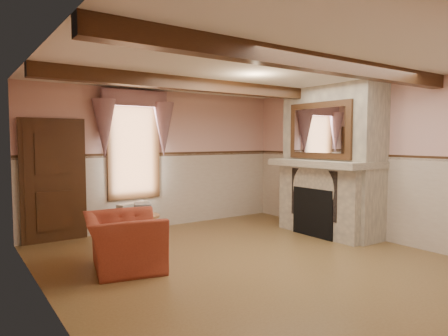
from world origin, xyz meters
TOP-DOWN VIEW (x-y plane):
  - floor at (0.00, 0.00)m, footprint 5.50×6.00m
  - ceiling at (0.00, 0.00)m, footprint 5.50×6.00m
  - wall_back at (0.00, 3.00)m, footprint 5.50×0.02m
  - wall_left at (-2.75, 0.00)m, footprint 0.02×6.00m
  - wall_right at (2.75, 0.00)m, footprint 0.02×6.00m
  - wainscot at (0.00, 0.00)m, footprint 5.50×6.00m
  - chair_rail at (0.00, 0.00)m, footprint 5.50×6.00m
  - firebox at (2.00, 0.60)m, footprint 0.20×0.95m
  - armchair at (-1.64, 0.81)m, footprint 1.26×1.37m
  - side_table at (-0.98, 1.66)m, footprint 0.65×0.65m
  - book_stack at (-0.99, 1.65)m, footprint 0.35×0.39m
  - radiator at (-0.74, 2.70)m, footprint 0.71×0.45m
  - bowl at (2.24, 0.60)m, footprint 0.36×0.36m
  - mantel_clock at (2.24, 1.40)m, footprint 0.14×0.24m
  - oil_lamp at (2.24, 0.96)m, footprint 0.11×0.11m
  - candle_red at (2.24, -0.20)m, footprint 0.06×0.06m
  - jar_yellow at (2.24, -0.02)m, footprint 0.06×0.06m
  - fireplace at (2.42, 0.60)m, footprint 0.85×2.00m
  - mantel at (2.24, 0.60)m, footprint 1.05×2.05m
  - overmantel_mirror at (2.06, 0.60)m, footprint 0.06×1.44m
  - door at (-2.10, 2.94)m, footprint 1.10×0.10m
  - window at (-0.60, 2.97)m, footprint 1.06×0.08m
  - window_drapes at (-0.60, 2.88)m, footprint 1.30×0.14m
  - ceiling_beam_front at (0.00, -1.20)m, footprint 5.50×0.18m
  - ceiling_beam_back at (0.00, 1.20)m, footprint 5.50×0.18m

SIDE VIEW (x-z plane):
  - floor at x=0.00m, z-range -0.01..0.01m
  - side_table at x=-0.98m, z-range 0.00..0.55m
  - radiator at x=-0.74m, z-range 0.00..0.60m
  - armchair at x=-1.64m, z-range 0.00..0.76m
  - firebox at x=2.00m, z-range 0.00..0.90m
  - book_stack at x=-0.99m, z-range 0.55..0.75m
  - wainscot at x=0.00m, z-range 0.00..1.50m
  - door at x=-2.10m, z-range 0.00..2.10m
  - mantel at x=2.24m, z-range 1.30..1.42m
  - wall_back at x=0.00m, z-range 0.00..2.80m
  - wall_left at x=-2.75m, z-range 0.00..2.80m
  - wall_right at x=2.75m, z-range 0.00..2.80m
  - fireplace at x=2.42m, z-range 0.00..2.80m
  - bowl at x=2.24m, z-range 1.42..1.51m
  - jar_yellow at x=2.24m, z-range 1.42..1.54m
  - chair_rail at x=0.00m, z-range 1.46..1.54m
  - candle_red at x=2.24m, z-range 1.42..1.58m
  - mantel_clock at x=2.24m, z-range 1.42..1.62m
  - oil_lamp at x=2.24m, z-range 1.42..1.70m
  - window at x=-0.60m, z-range 0.64..2.66m
  - overmantel_mirror at x=2.06m, z-range 1.45..2.49m
  - window_drapes at x=-0.60m, z-range 1.55..2.95m
  - ceiling_beam_front at x=0.00m, z-range 2.60..2.80m
  - ceiling_beam_back at x=0.00m, z-range 2.60..2.80m
  - ceiling at x=0.00m, z-range 2.79..2.80m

